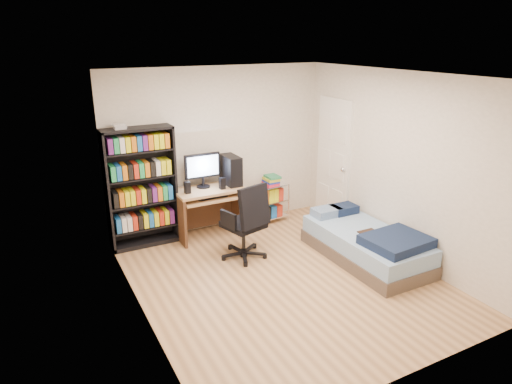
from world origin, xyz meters
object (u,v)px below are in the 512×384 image
media_shelf (141,186)px  office_chair (246,235)px  computer_desk (214,191)px  bed (367,244)px

media_shelf → office_chair: 1.64m
media_shelf → computer_desk: size_ratio=1.42×
media_shelf → office_chair: (1.11, -1.08, -0.55)m
computer_desk → bed: 2.36m
media_shelf → bed: media_shelf is taller
computer_desk → bed: bearing=-50.2°
media_shelf → bed: 3.24m
media_shelf → bed: bearing=-36.7°
office_chair → bed: size_ratio=0.59×
computer_desk → bed: computer_desk is taller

